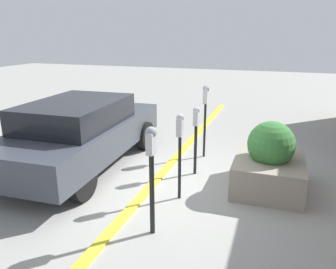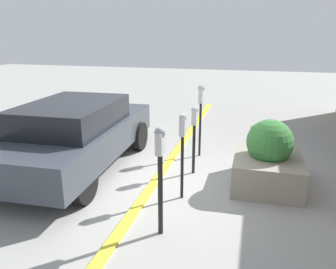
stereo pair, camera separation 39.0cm
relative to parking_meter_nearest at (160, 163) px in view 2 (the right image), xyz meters
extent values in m
plane|color=#999993|center=(1.59, 0.47, -1.05)|extent=(40.00, 40.00, 0.00)
cube|color=gold|center=(1.59, 0.55, -1.03)|extent=(14.07, 0.16, 0.04)
cylinder|color=black|center=(0.00, 0.00, -0.47)|extent=(0.07, 0.07, 1.17)
cube|color=#B7B7BC|center=(0.00, 0.00, 0.26)|extent=(0.17, 0.09, 0.29)
sphere|color=gray|center=(0.00, 0.00, 0.41)|extent=(0.15, 0.15, 0.15)
cylinder|color=black|center=(1.08, -0.06, -0.50)|extent=(0.05, 0.05, 1.10)
cube|color=#B7B7BC|center=(1.08, -0.06, 0.19)|extent=(0.14, 0.09, 0.30)
sphere|color=gray|center=(1.08, -0.06, 0.35)|extent=(0.12, 0.12, 0.12)
cylinder|color=black|center=(2.14, -0.05, -0.55)|extent=(0.06, 0.06, 0.99)
cube|color=#B7B7BC|center=(2.14, -0.05, 0.09)|extent=(0.15, 0.09, 0.29)
sphere|color=gray|center=(2.14, -0.05, 0.23)|extent=(0.13, 0.13, 0.13)
cylinder|color=black|center=(3.13, -0.01, -0.44)|extent=(0.05, 0.05, 1.22)
cube|color=#B7B7BC|center=(3.13, -0.01, 0.32)|extent=(0.17, 0.09, 0.32)
sphere|color=gray|center=(3.13, -0.01, 0.48)|extent=(0.15, 0.15, 0.15)
cube|color=gray|center=(1.93, -1.44, -0.77)|extent=(1.43, 1.18, 0.57)
sphere|color=#387A38|center=(1.93, -1.44, -0.22)|extent=(0.81, 0.81, 0.81)
cube|color=#383D47|center=(1.84, 2.26, -0.43)|extent=(4.36, 1.92, 0.59)
cube|color=black|center=(1.67, 2.26, 0.11)|extent=(2.29, 1.64, 0.48)
cylinder|color=black|center=(3.17, 1.45, -0.72)|extent=(0.66, 0.21, 0.66)
cylinder|color=black|center=(3.17, 3.07, -0.72)|extent=(0.66, 0.21, 0.66)
cylinder|color=black|center=(0.51, 1.45, -0.72)|extent=(0.66, 0.21, 0.66)
camera|label=1|loc=(-3.68, -1.49, 1.61)|focal=35.00mm
camera|label=2|loc=(-3.79, -1.12, 1.61)|focal=35.00mm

